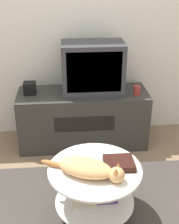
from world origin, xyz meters
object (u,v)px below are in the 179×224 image
at_px(tv, 93,68).
at_px(dvd_box, 119,163).
at_px(speaker, 30,88).
at_px(cat, 88,168).

distance_m(tv, dvd_box, 1.18).
xyz_separation_m(tv, speaker, (-0.64, 0.00, -0.20)).
bearing_deg(speaker, tv, -0.41).
relative_size(dvd_box, cat, 0.37).
height_order(tv, speaker, tv).
bearing_deg(dvd_box, cat, -159.21).
distance_m(dvd_box, cat, 0.25).
bearing_deg(dvd_box, tv, 94.69).
bearing_deg(cat, tv, 108.50).
height_order(tv, dvd_box, tv).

